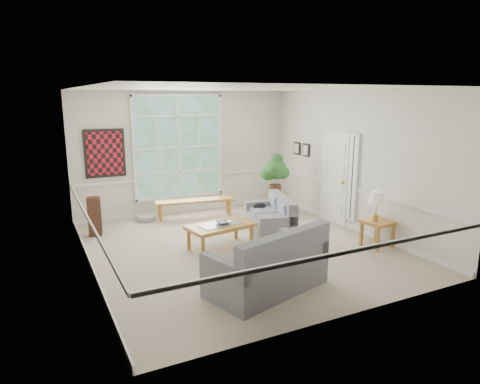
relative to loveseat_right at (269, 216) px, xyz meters
name	(u,v)px	position (x,y,z in m)	size (l,w,h in m)	color
floor	(240,247)	(-0.93, -0.47, -0.41)	(5.50, 6.00, 0.01)	#A89B89
ceiling	(240,88)	(-0.93, -0.47, 2.60)	(5.50, 6.00, 0.02)	white
wall_back	(186,152)	(-0.93, 2.53, 1.10)	(5.50, 0.02, 3.00)	silver
wall_front	(347,208)	(-0.93, -3.47, 1.10)	(5.50, 0.02, 3.00)	silver
wall_left	(85,184)	(-3.68, -0.47, 1.10)	(0.02, 6.00, 3.00)	silver
wall_right	(355,161)	(1.82, -0.47, 1.10)	(0.02, 6.00, 3.00)	silver
window_back	(179,147)	(-1.13, 2.49, 1.25)	(2.30, 0.08, 2.40)	white
entry_door	(334,177)	(1.78, 0.13, 0.65)	(0.08, 0.90, 2.10)	white
door_sidelight	(353,178)	(1.78, -0.50, 0.75)	(0.08, 0.26, 1.90)	white
wall_art	(105,153)	(-2.88, 2.48, 1.20)	(0.90, 0.06, 1.10)	maroon
wall_frame_near	(306,150)	(1.78, 1.28, 1.15)	(0.04, 0.26, 0.32)	black
wall_frame_far	(297,148)	(1.78, 1.68, 1.15)	(0.04, 0.26, 0.32)	black
loveseat_right	(269,216)	(0.00, 0.00, 0.00)	(0.77, 1.48, 0.80)	slate
loveseat_front	(267,259)	(-1.39, -2.29, 0.09)	(1.81, 0.94, 0.98)	slate
coffee_table	(220,236)	(-1.28, -0.33, -0.17)	(1.26, 0.69, 0.47)	#A76F2B
pewter_bowl	(223,222)	(-1.23, -0.35, 0.11)	(0.34, 0.34, 0.08)	gray
window_bench	(195,209)	(-0.97, 1.88, -0.18)	(1.87, 0.36, 0.44)	#A76F2B
end_table	(278,205)	(0.94, 1.18, -0.15)	(0.50, 0.50, 0.50)	#A76F2B
houseplant	(275,174)	(0.89, 1.25, 0.61)	(0.59, 0.59, 1.02)	#235320
side_table	(377,234)	(1.47, -1.62, -0.14)	(0.52, 0.52, 0.53)	#A76F2B
table_lamp	(376,206)	(1.39, -1.62, 0.42)	(0.34, 0.34, 0.58)	silver
pet_bed	(146,218)	(-2.10, 2.14, -0.33)	(0.46, 0.46, 0.14)	gray
floor_speaker	(94,217)	(-3.33, 1.52, 0.01)	(0.26, 0.20, 0.83)	#371D13
cat	(259,206)	(0.05, 0.53, 0.08)	(0.31, 0.22, 0.14)	black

